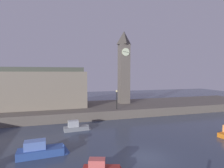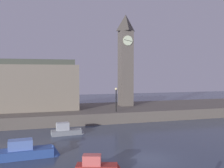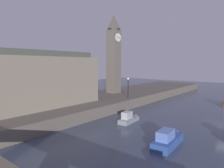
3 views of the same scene
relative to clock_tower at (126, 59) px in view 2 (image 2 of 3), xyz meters
name	(u,v)px [view 2 (image 2 of 3)]	position (x,y,z in m)	size (l,w,h in m)	color
ground_plane	(149,160)	(-5.29, -21.10, -9.22)	(120.00, 120.00, 0.00)	#384256
far_embankment	(96,112)	(-5.29, -1.10, -8.47)	(70.00, 12.00, 1.50)	#5B544C
clock_tower	(126,59)	(0.00, 0.00, 0.00)	(2.29, 2.34, 14.95)	#5B544C
parliament_hall	(11,85)	(-17.62, -0.74, -4.04)	(18.01, 5.45, 11.57)	slate
streetlamp	(116,96)	(-3.37, -5.76, -5.58)	(0.36, 0.36, 3.37)	black
boat_dinghy_red	(100,167)	(-9.74, -22.75, -8.74)	(3.52, 1.82, 1.37)	maroon
boat_tour_blue	(32,151)	(-14.35, -17.85, -8.70)	(4.98, 1.78, 1.65)	#2D4C93
boat_cruiser_grey	(69,131)	(-10.56, -11.04, -8.77)	(3.93, 1.52, 1.50)	gray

